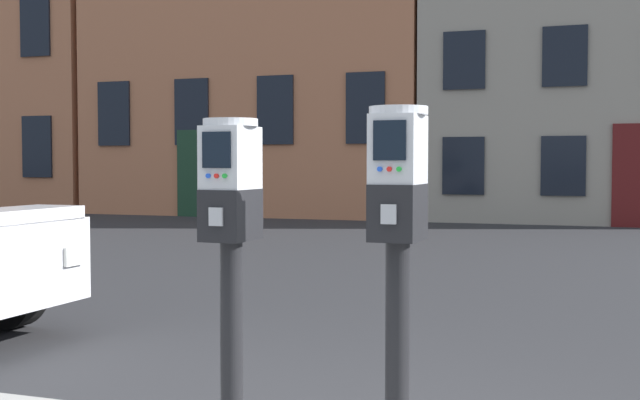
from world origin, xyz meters
TOP-DOWN VIEW (x-y plane):
  - parking_meter_near_kerb at (-0.28, -0.23)m, footprint 0.22×0.25m
  - parking_meter_twin_adjacent at (0.39, -0.23)m, footprint 0.22×0.25m
  - townhouse_cream_stone at (-14.89, 17.17)m, footprint 6.43×5.85m
  - townhouse_orange_brick at (0.40, 17.25)m, footprint 6.20×6.02m

SIDE VIEW (x-z plane):
  - parking_meter_near_kerb at x=-0.28m, z-range 0.40..1.74m
  - parking_meter_twin_adjacent at x=0.39m, z-range 0.40..1.78m
  - townhouse_orange_brick at x=0.40m, z-range 0.00..9.05m
  - townhouse_cream_stone at x=-14.89m, z-range 0.00..9.41m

